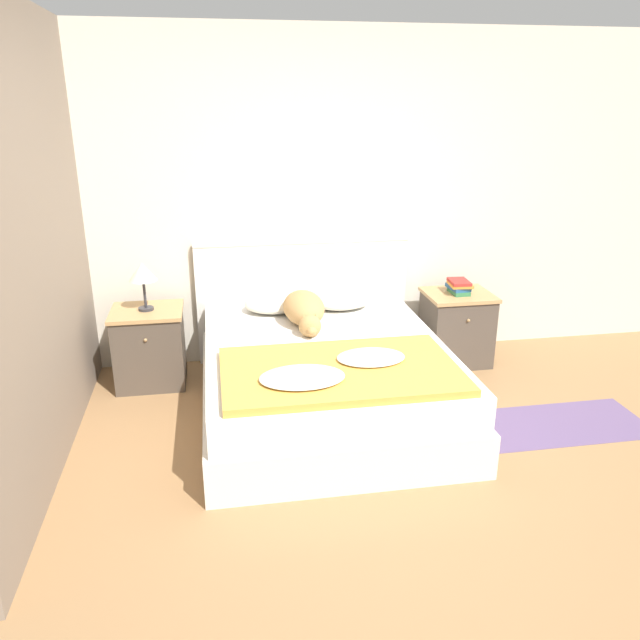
{
  "coord_description": "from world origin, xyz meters",
  "views": [
    {
      "loc": [
        -0.8,
        -2.7,
        2.03
      ],
      "look_at": [
        -0.11,
        1.26,
        0.6
      ],
      "focal_mm": 35.0,
      "sensor_mm": 36.0,
      "label": 1
    }
  ],
  "objects_px": {
    "pillow_left": "(275,304)",
    "dog": "(305,310)",
    "table_lamp": "(143,274)",
    "nightstand_right": "(456,327)",
    "bed": "(325,379)",
    "pillow_right": "(340,300)",
    "book_stack": "(459,286)",
    "nightstand_left": "(150,347)"
  },
  "relations": [
    {
      "from": "pillow_left",
      "to": "dog",
      "type": "relative_size",
      "value": 0.66
    },
    {
      "from": "dog",
      "to": "table_lamp",
      "type": "distance_m",
      "value": 1.18
    },
    {
      "from": "pillow_left",
      "to": "dog",
      "type": "distance_m",
      "value": 0.36
    },
    {
      "from": "dog",
      "to": "nightstand_right",
      "type": "bearing_deg",
      "value": 11.76
    },
    {
      "from": "bed",
      "to": "pillow_right",
      "type": "distance_m",
      "value": 0.84
    },
    {
      "from": "pillow_left",
      "to": "pillow_right",
      "type": "relative_size",
      "value": 1.0
    },
    {
      "from": "nightstand_right",
      "to": "dog",
      "type": "height_order",
      "value": "dog"
    },
    {
      "from": "bed",
      "to": "table_lamp",
      "type": "height_order",
      "value": "table_lamp"
    },
    {
      "from": "nightstand_right",
      "to": "dog",
      "type": "distance_m",
      "value": 1.34
    },
    {
      "from": "bed",
      "to": "dog",
      "type": "bearing_deg",
      "value": 99.98
    },
    {
      "from": "bed",
      "to": "table_lamp",
      "type": "distance_m",
      "value": 1.51
    },
    {
      "from": "nightstand_right",
      "to": "pillow_right",
      "type": "height_order",
      "value": "pillow_right"
    },
    {
      "from": "bed",
      "to": "pillow_right",
      "type": "xyz_separation_m",
      "value": [
        0.25,
        0.73,
        0.31
      ]
    },
    {
      "from": "book_stack",
      "to": "dog",
      "type": "bearing_deg",
      "value": -168.14
    },
    {
      "from": "nightstand_right",
      "to": "book_stack",
      "type": "relative_size",
      "value": 2.62
    },
    {
      "from": "nightstand_left",
      "to": "dog",
      "type": "relative_size",
      "value": 0.8
    },
    {
      "from": "pillow_left",
      "to": "book_stack",
      "type": "bearing_deg",
      "value": -1.92
    },
    {
      "from": "nightstand_left",
      "to": "table_lamp",
      "type": "bearing_deg",
      "value": -90.0
    },
    {
      "from": "nightstand_left",
      "to": "nightstand_right",
      "type": "bearing_deg",
      "value": 0.0
    },
    {
      "from": "pillow_left",
      "to": "table_lamp",
      "type": "relative_size",
      "value": 1.34
    },
    {
      "from": "pillow_left",
      "to": "table_lamp",
      "type": "xyz_separation_m",
      "value": [
        -0.95,
        -0.05,
        0.3
      ]
    },
    {
      "from": "nightstand_right",
      "to": "pillow_right",
      "type": "bearing_deg",
      "value": 176.96
    },
    {
      "from": "pillow_left",
      "to": "bed",
      "type": "bearing_deg",
      "value": -71.16
    },
    {
      "from": "nightstand_right",
      "to": "pillow_left",
      "type": "xyz_separation_m",
      "value": [
        -1.45,
        0.05,
        0.27
      ]
    },
    {
      "from": "nightstand_right",
      "to": "table_lamp",
      "type": "distance_m",
      "value": 2.46
    },
    {
      "from": "nightstand_left",
      "to": "dog",
      "type": "distance_m",
      "value": 1.2
    },
    {
      "from": "pillow_right",
      "to": "book_stack",
      "type": "xyz_separation_m",
      "value": [
        0.95,
        -0.05,
        0.08
      ]
    },
    {
      "from": "bed",
      "to": "dog",
      "type": "distance_m",
      "value": 0.56
    },
    {
      "from": "nightstand_right",
      "to": "nightstand_left",
      "type": "bearing_deg",
      "value": 180.0
    },
    {
      "from": "pillow_right",
      "to": "book_stack",
      "type": "bearing_deg",
      "value": -2.94
    },
    {
      "from": "book_stack",
      "to": "table_lamp",
      "type": "height_order",
      "value": "table_lamp"
    },
    {
      "from": "bed",
      "to": "pillow_left",
      "type": "xyz_separation_m",
      "value": [
        -0.25,
        0.73,
        0.31
      ]
    },
    {
      "from": "pillow_left",
      "to": "pillow_right",
      "type": "distance_m",
      "value": 0.5
    },
    {
      "from": "nightstand_right",
      "to": "book_stack",
      "type": "xyz_separation_m",
      "value": [
        -0.0,
        0.0,
        0.34
      ]
    },
    {
      "from": "nightstand_right",
      "to": "dog",
      "type": "relative_size",
      "value": 0.8
    },
    {
      "from": "pillow_right",
      "to": "table_lamp",
      "type": "height_order",
      "value": "table_lamp"
    },
    {
      "from": "dog",
      "to": "book_stack",
      "type": "bearing_deg",
      "value": 11.86
    },
    {
      "from": "nightstand_left",
      "to": "bed",
      "type": "bearing_deg",
      "value": -29.68
    },
    {
      "from": "pillow_right",
      "to": "table_lamp",
      "type": "distance_m",
      "value": 1.48
    },
    {
      "from": "book_stack",
      "to": "table_lamp",
      "type": "bearing_deg",
      "value": -179.88
    },
    {
      "from": "pillow_left",
      "to": "book_stack",
      "type": "relative_size",
      "value": 2.13
    },
    {
      "from": "bed",
      "to": "nightstand_right",
      "type": "xyz_separation_m",
      "value": [
        1.2,
        0.68,
        0.05
      ]
    }
  ]
}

